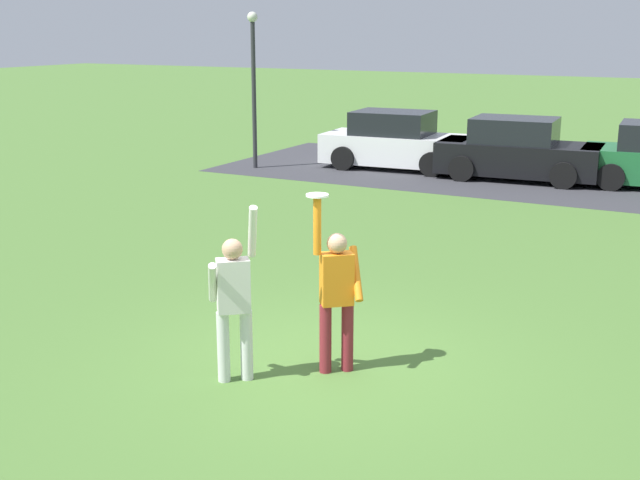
% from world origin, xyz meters
% --- Properties ---
extents(ground_plane, '(120.00, 120.00, 0.00)m').
position_xyz_m(ground_plane, '(0.00, 0.00, 0.00)').
color(ground_plane, '#4C7533').
extents(person_catcher, '(0.56, 0.55, 2.08)m').
position_xyz_m(person_catcher, '(0.19, -0.11, 0.98)').
color(person_catcher, maroon).
rests_on(person_catcher, ground_plane).
extents(person_defender, '(0.65, 0.65, 2.05)m').
position_xyz_m(person_defender, '(-0.71, -0.86, 0.98)').
color(person_defender, silver).
rests_on(person_defender, ground_plane).
extents(frisbee_disc, '(0.25, 0.25, 0.02)m').
position_xyz_m(frisbee_disc, '(0.01, -0.25, 2.09)').
color(frisbee_disc, white).
rests_on(frisbee_disc, person_catcher).
extents(parked_car_white, '(4.22, 2.26, 1.59)m').
position_xyz_m(parked_car_white, '(-4.62, 13.26, 0.73)').
color(parked_car_white, white).
rests_on(parked_car_white, ground_plane).
extents(parked_car_black, '(4.22, 2.26, 1.59)m').
position_xyz_m(parked_car_black, '(-1.17, 13.15, 0.73)').
color(parked_car_black, black).
rests_on(parked_car_black, ground_plane).
extents(parking_strip, '(20.10, 6.40, 0.01)m').
position_xyz_m(parking_strip, '(0.78, 13.46, 0.00)').
color(parking_strip, '#38383D').
rests_on(parking_strip, ground_plane).
extents(lamppost_by_lot, '(0.28, 0.28, 4.26)m').
position_xyz_m(lamppost_by_lot, '(-8.16, 11.46, 2.59)').
color(lamppost_by_lot, '#2D2D33').
rests_on(lamppost_by_lot, ground_plane).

